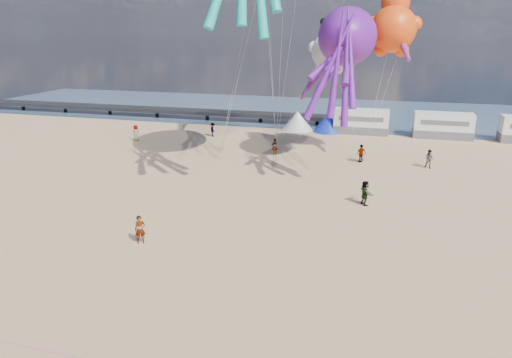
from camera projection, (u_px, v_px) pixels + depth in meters
name	position (u px, v px, depth m)	size (l,w,h in m)	color
ground	(186.00, 298.00, 21.80)	(120.00, 120.00, 0.00)	tan
water	(327.00, 112.00, 72.22)	(120.00, 120.00, 0.00)	#374F69
pier	(133.00, 109.00, 68.91)	(60.00, 3.00, 0.50)	black
motorhome_0	(361.00, 121.00, 56.49)	(6.60, 2.50, 3.00)	silver
motorhome_1	(443.00, 125.00, 54.09)	(6.60, 2.50, 3.00)	silver
tent_white	(297.00, 121.00, 58.61)	(4.00, 4.00, 2.40)	white
tent_blue	(329.00, 122.00, 57.60)	(4.00, 4.00, 2.40)	#1933CC
standing_person	(140.00, 230.00, 27.25)	(0.63, 0.42, 1.74)	tan
beachgoer_0	(136.00, 133.00, 52.91)	(0.67, 0.44, 1.84)	#7F6659
beachgoer_1	(429.00, 159.00, 42.15)	(0.87, 0.57, 1.78)	#7F6659
beachgoer_2	(213.00, 130.00, 55.11)	(0.81, 0.63, 1.66)	#7F6659
beachgoer_3	(361.00, 153.00, 44.10)	(1.15, 0.66, 1.78)	#7F6659
beachgoer_4	(365.00, 193.00, 33.27)	(1.08, 0.45, 1.84)	#7F6659
beachgoer_5	(275.00, 147.00, 46.77)	(1.60, 0.51, 1.73)	#7F6659
sandbag_a	(222.00, 149.00, 49.13)	(0.50, 0.35, 0.22)	gray
sandbag_b	(294.00, 148.00, 49.23)	(0.50, 0.35, 0.22)	gray
sandbag_c	(362.00, 160.00, 44.89)	(0.50, 0.35, 0.22)	gray
sandbag_d	(364.00, 154.00, 46.85)	(0.50, 0.35, 0.22)	gray
sandbag_e	(276.00, 148.00, 49.36)	(0.50, 0.35, 0.22)	gray
kite_octopus_purple	(347.00, 37.00, 39.59)	(4.34, 10.13, 11.58)	#661794
kite_panda	(330.00, 52.00, 44.73)	(4.48, 4.22, 6.33)	silver
kite_teddy_orange	(393.00, 29.00, 41.69)	(5.12, 4.82, 7.22)	#FF4A0F
windsock_mid	(402.00, 42.00, 41.35)	(1.00, 6.68, 6.68)	red
windsock_right	(311.00, 83.00, 43.13)	(0.90, 4.74, 4.74)	red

